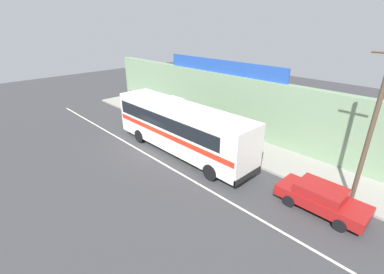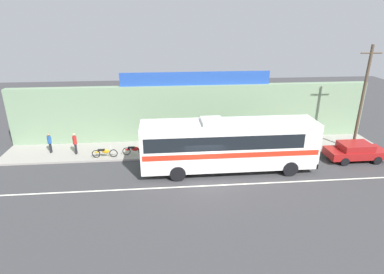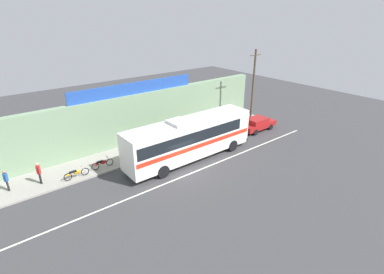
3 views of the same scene
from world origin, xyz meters
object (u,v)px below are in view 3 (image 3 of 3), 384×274
motorcycle_black (76,173)px  pedestrian_far_left (6,179)px  motorcycle_orange (102,163)px  pedestrian_far_right (169,134)px  intercity_bus (189,137)px  pedestrian_near_shop (39,171)px  utility_pole (253,86)px  parked_car (257,124)px

motorcycle_black → pedestrian_far_left: 4.56m
motorcycle_orange → pedestrian_far_right: bearing=5.7°
pedestrian_far_right → intercity_bus: bearing=-96.2°
intercity_bus → motorcycle_black: (-8.84, 2.68, -1.50)m
pedestrian_far_right → pedestrian_near_shop: size_ratio=0.95×
utility_pole → motorcycle_orange: size_ratio=4.44×
intercity_bus → utility_pole: (10.82, 2.52, 2.27)m
motorcycle_orange → pedestrian_near_shop: bearing=172.2°
utility_pole → pedestrian_far_right: utility_pole is taller
motorcycle_black → pedestrian_far_left: bearing=163.0°
utility_pole → pedestrian_near_shop: (-21.95, 1.04, -3.20)m
pedestrian_near_shop → pedestrian_far_left: size_ratio=1.07×
parked_car → pedestrian_far_right: pedestrian_far_right is taller
parked_car → pedestrian_far_right: size_ratio=2.66×
intercity_bus → pedestrian_far_left: intercity_bus is taller
intercity_bus → pedestrian_near_shop: size_ratio=6.99×
pedestrian_far_left → parked_car: bearing=-8.0°
motorcycle_black → pedestrian_near_shop: (-2.30, 0.89, 0.57)m
motorcycle_black → motorcycle_orange: (2.20, 0.27, 0.00)m
motorcycle_orange → pedestrian_near_shop: (-4.50, 0.62, 0.57)m
utility_pole → pedestrian_far_left: (-23.99, 1.48, -3.27)m
utility_pole → motorcycle_black: size_ratio=4.24×
pedestrian_near_shop → pedestrian_far_right: bearing=0.4°
utility_pole → motorcycle_black: bearing=179.5°
motorcycle_black → pedestrian_far_left: pedestrian_far_left is taller
motorcycle_black → pedestrian_near_shop: bearing=158.9°
parked_car → pedestrian_far_left: pedestrian_far_left is taller
pedestrian_far_left → pedestrian_near_shop: bearing=-12.1°
parked_car → utility_pole: size_ratio=0.53×
parked_car → utility_pole: utility_pole is taller
motorcycle_black → pedestrian_near_shop: 2.53m
pedestrian_far_left → intercity_bus: bearing=-16.9°
intercity_bus → pedestrian_far_right: size_ratio=7.38×
intercity_bus → utility_pole: bearing=13.1°
intercity_bus → utility_pole: size_ratio=1.47×
utility_pole → pedestrian_near_shop: size_ratio=4.76×
parked_car → motorcycle_orange: parked_car is taller
pedestrian_far_right → pedestrian_near_shop: 11.53m
utility_pole → intercity_bus: bearing=-166.9°
parked_car → motorcycle_orange: (-16.53, 2.19, -0.17)m
motorcycle_black → pedestrian_far_right: (9.24, 0.98, 0.51)m
intercity_bus → parked_car: bearing=4.4°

